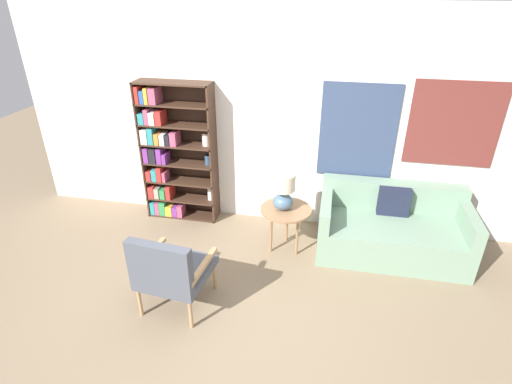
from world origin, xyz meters
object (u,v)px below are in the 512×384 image
object	(u,v)px
bookshelf	(170,155)
side_table	(286,213)
armchair	(170,270)
couch	(391,229)
table_lamp	(283,190)

from	to	relation	value
bookshelf	side_table	world-z (taller)	bookshelf
armchair	side_table	size ratio (longest dim) A/B	1.47
bookshelf	couch	distance (m)	2.89
table_lamp	armchair	bearing A→B (deg)	-126.18
bookshelf	couch	size ratio (longest dim) A/B	1.09
couch	table_lamp	world-z (taller)	table_lamp
side_table	bookshelf	bearing A→B (deg)	161.74
bookshelf	side_table	xyz separation A→B (m)	(1.59, -0.52, -0.38)
armchair	couch	bearing A→B (deg)	34.11
couch	bookshelf	bearing A→B (deg)	174.08
bookshelf	couch	bearing A→B (deg)	-5.92
bookshelf	armchair	size ratio (longest dim) A/B	2.10
side_table	table_lamp	world-z (taller)	table_lamp
armchair	side_table	xyz separation A→B (m)	(0.93, 1.22, 0.02)
bookshelf	side_table	bearing A→B (deg)	-18.26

